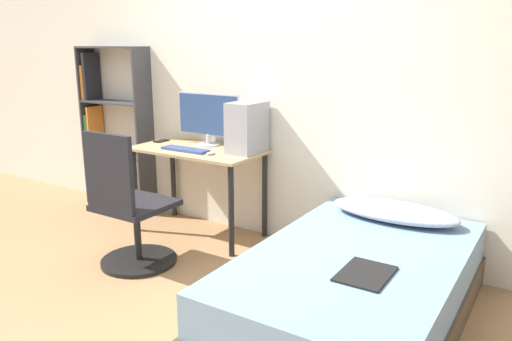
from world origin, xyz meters
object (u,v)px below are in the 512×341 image
keyboard (185,150)px  pc_tower (247,127)px  monitor (208,117)px  bed (355,289)px  office_chair (130,216)px  bookshelf (109,128)px

keyboard → pc_tower: bearing=26.2°
monitor → keyboard: (-0.01, -0.29, -0.23)m
bed → pc_tower: (-1.21, 0.73, 0.72)m
pc_tower → keyboard: bearing=-153.8°
office_chair → bookshelf: bearing=142.7°
monitor → keyboard: monitor is taller
bookshelf → keyboard: size_ratio=3.73×
monitor → keyboard: bearing=-92.9°
pc_tower → bed: bearing=-31.1°
bookshelf → keyboard: bookshelf is taller
bookshelf → office_chair: bearing=-37.3°
bookshelf → keyboard: 1.25m
office_chair → monitor: bearing=90.6°
bed → pc_tower: 1.59m
bed → monitor: size_ratio=2.97×
monitor → bookshelf: bearing=179.8°
office_chair → pc_tower: bearing=64.1°
bookshelf → pc_tower: bearing=-2.4°
bookshelf → bed: bookshelf is taller
bookshelf → monitor: size_ratio=2.50×
office_chair → bed: 1.65m
office_chair → pc_tower: size_ratio=2.52×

